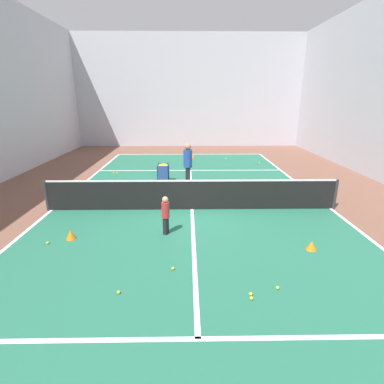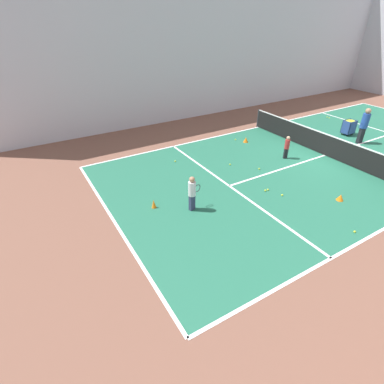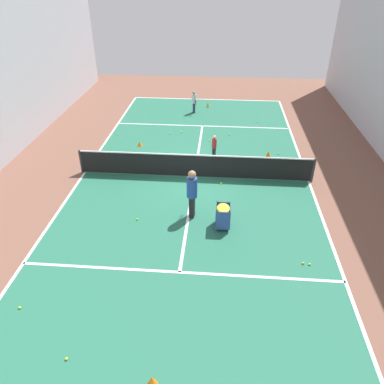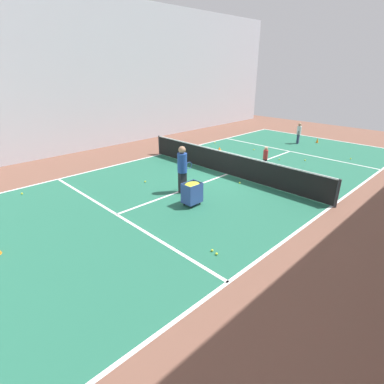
{
  "view_description": "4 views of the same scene",
  "coord_description": "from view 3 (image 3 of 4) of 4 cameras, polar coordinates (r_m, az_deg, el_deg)",
  "views": [
    {
      "loc": [
        -0.16,
        -9.55,
        3.63
      ],
      "look_at": [
        0.0,
        0.0,
        0.62
      ],
      "focal_mm": 28.0,
      "sensor_mm": 36.0,
      "label": 1
    },
    {
      "loc": [
        8.1,
        -12.35,
        6.0
      ],
      "look_at": [
        0.64,
        -7.88,
        0.72
      ],
      "focal_mm": 28.0,
      "sensor_mm": 36.0,
      "label": 2
    },
    {
      "loc": [
        -1.03,
        13.8,
        7.79
      ],
      "look_at": [
        -0.13,
        2.87,
        1.01
      ],
      "focal_mm": 35.0,
      "sensor_mm": 36.0,
      "label": 3
    },
    {
      "loc": [
        -8.1,
        10.19,
        4.53
      ],
      "look_at": [
        -1.22,
        3.43,
        0.5
      ],
      "focal_mm": 28.0,
      "sensor_mm": 36.0,
      "label": 4
    }
  ],
  "objects": [
    {
      "name": "tennis_ball_9",
      "position": [
        20.27,
        -1.53,
        9.22
      ],
      "size": [
        0.07,
        0.07,
        0.07
      ],
      "primitive_type": "sphere",
      "color": "yellow",
      "rests_on": "ground"
    },
    {
      "name": "training_cone_2",
      "position": [
        9.0,
        -6.1,
        -26.73
      ],
      "size": [
        0.25,
        0.25,
        0.28
      ],
      "primitive_type": "cone",
      "color": "orange",
      "rests_on": "ground"
    },
    {
      "name": "training_cone_3",
      "position": [
        18.79,
        -7.96,
        7.33
      ],
      "size": [
        0.26,
        0.26,
        0.24
      ],
      "primitive_type": "cone",
      "color": "orange",
      "rests_on": "ground"
    },
    {
      "name": "tennis_ball_7",
      "position": [
        19.96,
        5.76,
        8.71
      ],
      "size": [
        0.07,
        0.07,
        0.07
      ],
      "primitive_type": "sphere",
      "color": "yellow",
      "rests_on": "ground"
    },
    {
      "name": "tennis_ball_12",
      "position": [
        11.97,
        17.49,
        -10.45
      ],
      "size": [
        0.07,
        0.07,
        0.07
      ],
      "primitive_type": "sphere",
      "color": "yellow",
      "rests_on": "ground"
    },
    {
      "name": "line_baseline_near",
      "position": [
        25.51,
        2.24,
        13.93
      ],
      "size": [
        9.52,
        0.1,
        0.0
      ],
      "primitive_type": "cube",
      "color": "white",
      "rests_on": "ground"
    },
    {
      "name": "line_sideline_left",
      "position": [
        16.28,
        17.35,
        1.59
      ],
      "size": [
        0.1,
        20.94,
        0.0
      ],
      "primitive_type": "cube",
      "color": "white",
      "rests_on": "ground"
    },
    {
      "name": "training_cone_1",
      "position": [
        17.88,
        11.57,
        5.7
      ],
      "size": [
        0.26,
        0.26,
        0.26
      ],
      "primitive_type": "cone",
      "color": "orange",
      "rests_on": "ground"
    },
    {
      "name": "tennis_ball_2",
      "position": [
        9.8,
        -18.59,
        -22.95
      ],
      "size": [
        0.07,
        0.07,
        0.07
      ],
      "primitive_type": "sphere",
      "color": "yellow",
      "rests_on": "ground"
    },
    {
      "name": "tennis_ball_5",
      "position": [
        11.23,
        -24.76,
        -15.7
      ],
      "size": [
        0.07,
        0.07,
        0.07
      ],
      "primitive_type": "sphere",
      "color": "yellow",
      "rests_on": "ground"
    },
    {
      "name": "tennis_ball_4",
      "position": [
        11.95,
        16.58,
        -10.34
      ],
      "size": [
        0.07,
        0.07,
        0.07
      ],
      "primitive_type": "sphere",
      "color": "yellow",
      "rests_on": "ground"
    },
    {
      "name": "player_near_baseline",
      "position": [
        22.85,
        0.31,
        13.77
      ],
      "size": [
        0.32,
        0.59,
        1.3
      ],
      "rotation": [
        0.0,
        0.0,
        1.8
      ],
      "color": "#2D3351",
      "rests_on": "ground"
    },
    {
      "name": "child_midcourt",
      "position": [
        17.26,
        3.4,
        7.16
      ],
      "size": [
        0.29,
        0.29,
        1.1
      ],
      "rotation": [
        0.0,
        0.0,
        1.18
      ],
      "color": "black",
      "rests_on": "ground"
    },
    {
      "name": "tennis_ball_1",
      "position": [
        20.15,
        -1.61,
        9.09
      ],
      "size": [
        0.07,
        0.07,
        0.07
      ],
      "primitive_type": "sphere",
      "color": "yellow",
      "rests_on": "ground"
    },
    {
      "name": "ground_plane",
      "position": [
        15.88,
        0.39,
        2.35
      ],
      "size": [
        32.4,
        32.4,
        0.0
      ],
      "primitive_type": "plane",
      "color": "brown"
    },
    {
      "name": "line_sideline_right",
      "position": [
        16.87,
        -15.98,
        2.93
      ],
      "size": [
        0.1,
        20.94,
        0.0
      ],
      "primitive_type": "cube",
      "color": "white",
      "rests_on": "ground"
    },
    {
      "name": "line_service_far",
      "position": [
        11.24,
        -1.9,
        -12.12
      ],
      "size": [
        9.52,
        0.1,
        0.0
      ],
      "primitive_type": "cube",
      "color": "white",
      "rests_on": "ground"
    },
    {
      "name": "tennis_ball_11",
      "position": [
        13.37,
        -8.34,
        -4.11
      ],
      "size": [
        0.07,
        0.07,
        0.07
      ],
      "primitive_type": "sphere",
      "color": "yellow",
      "rests_on": "ground"
    },
    {
      "name": "tennis_ball_6",
      "position": [
        21.88,
        9.93,
        10.5
      ],
      "size": [
        0.07,
        0.07,
        0.07
      ],
      "primitive_type": "sphere",
      "color": "yellow",
      "rests_on": "ground"
    },
    {
      "name": "training_cone_0",
      "position": [
        24.04,
        2.44,
        13.2
      ],
      "size": [
        0.16,
        0.16,
        0.32
      ],
      "primitive_type": "cone",
      "color": "orange",
      "rests_on": "ground"
    },
    {
      "name": "tennis_ball_8",
      "position": [
        15.37,
        4.44,
        1.33
      ],
      "size": [
        0.07,
        0.07,
        0.07
      ],
      "primitive_type": "sphere",
      "color": "yellow",
      "rests_on": "ground"
    },
    {
      "name": "line_centre_service",
      "position": [
        15.88,
        0.39,
        2.37
      ],
      "size": [
        0.1,
        11.51,
        0.0
      ],
      "primitive_type": "cube",
      "color": "white",
      "rests_on": "ground"
    },
    {
      "name": "tennis_ball_13",
      "position": [
        20.28,
        -11.28,
        8.63
      ],
      "size": [
        0.07,
        0.07,
        0.07
      ],
      "primitive_type": "sphere",
      "color": "yellow",
      "rests_on": "ground"
    },
    {
      "name": "line_service_near",
      "position": [
        21.08,
        1.6,
        10.04
      ],
      "size": [
        9.52,
        0.1,
        0.0
      ],
      "primitive_type": "cube",
      "color": "white",
      "rests_on": "ground"
    },
    {
      "name": "coach_at_net",
      "position": [
        12.87,
        0.0,
        0.17
      ],
      "size": [
        0.4,
        0.71,
        1.84
      ],
      "rotation": [
        0.0,
        0.0,
        -1.66
      ],
      "color": "black",
      "rests_on": "ground"
    },
    {
      "name": "tennis_ball_0",
      "position": [
        20.05,
        -3.31,
        8.92
      ],
      "size": [
        0.07,
        0.07,
        0.07
      ],
      "primitive_type": "sphere",
      "color": "yellow",
      "rests_on": "ground"
    },
    {
      "name": "tennis_ball_3",
      "position": [
        18.24,
        13.03,
        5.72
      ],
      "size": [
        0.07,
        0.07,
        0.07
      ],
      "primitive_type": "sphere",
      "color": "yellow",
      "rests_on": "ground"
    },
    {
      "name": "tennis_net",
      "position": [
        15.62,
        0.4,
        4.07
      ],
      "size": [
        9.82,
        0.1,
        1.04
      ],
      "color": "#2D2D33",
      "rests_on": "ground"
    },
    {
      "name": "ball_cart",
      "position": [
        12.62,
        4.75,
        -3.15
      ],
      "size": [
        0.49,
        0.63,
        0.85
      ],
      "color": "#2D478C",
      "rests_on": "ground"
    },
    {
      "name": "tennis_ball_10",
      "position": [
        19.2,
        2.7,
        7.87
      ],
      "size": [
        0.07,
        0.07,
        0.07
      ],
      "primitive_type": "sphere",
      "color": "yellow",
      "rests_on": "ground"
    },
    {
      "name": "court_playing_area",
      "position": [
        15.88,
        0.39,
        2.36
      ],
      "size": [
        9.52,
        20.94,
        0.0
      ],
      "color": "#23664C",
      "rests_on": "ground"
    }
  ]
}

